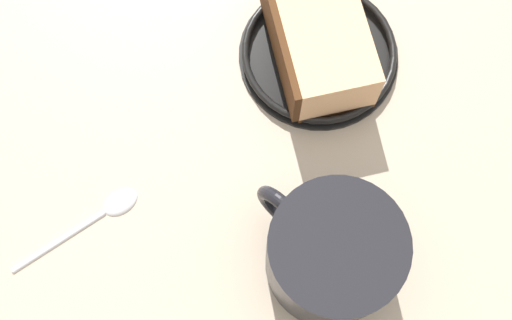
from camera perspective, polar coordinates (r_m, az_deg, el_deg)
ground_plane at (r=57.53cm, az=0.23°, el=-0.18°), size 128.80×128.80×3.10cm
small_plate at (r=59.17cm, az=5.34°, el=9.01°), size 13.92×13.92×1.29cm
cake_slice at (r=56.71cm, az=5.32°, el=10.17°), size 9.93×13.25×5.33cm
tea_mug at (r=49.93cm, az=6.41°, el=-7.90°), size 9.80×12.03×8.80cm
teaspoon at (r=55.85cm, az=-12.99°, el=-4.42°), size 11.54×2.60×0.80cm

